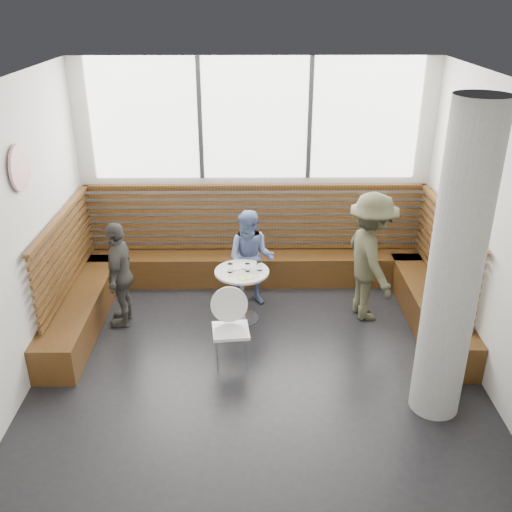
{
  "coord_description": "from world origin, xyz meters",
  "views": [
    {
      "loc": [
        -0.06,
        -5.36,
        3.97
      ],
      "look_at": [
        0.0,
        1.0,
        1.0
      ],
      "focal_mm": 40.0,
      "sensor_mm": 36.0,
      "label": 1
    }
  ],
  "objects_px": {
    "cafe_chair": "(231,321)",
    "adult_man": "(370,257)",
    "cafe_table": "(242,285)",
    "child_back": "(251,259)",
    "child_left": "(120,274)",
    "concrete_column": "(455,269)"
  },
  "relations": [
    {
      "from": "child_back",
      "to": "cafe_table",
      "type": "bearing_deg",
      "value": -91.82
    },
    {
      "from": "adult_man",
      "to": "child_left",
      "type": "distance_m",
      "value": 3.21
    },
    {
      "from": "cafe_chair",
      "to": "adult_man",
      "type": "distance_m",
      "value": 2.06
    },
    {
      "from": "cafe_chair",
      "to": "adult_man",
      "type": "bearing_deg",
      "value": 23.51
    },
    {
      "from": "concrete_column",
      "to": "adult_man",
      "type": "relative_size",
      "value": 1.86
    },
    {
      "from": "cafe_table",
      "to": "adult_man",
      "type": "bearing_deg",
      "value": 3.21
    },
    {
      "from": "concrete_column",
      "to": "cafe_chair",
      "type": "bearing_deg",
      "value": 158.49
    },
    {
      "from": "cafe_table",
      "to": "child_left",
      "type": "relative_size",
      "value": 0.51
    },
    {
      "from": "cafe_table",
      "to": "child_back",
      "type": "distance_m",
      "value": 0.5
    },
    {
      "from": "cafe_table",
      "to": "child_left",
      "type": "bearing_deg",
      "value": -178.45
    },
    {
      "from": "concrete_column",
      "to": "child_left",
      "type": "distance_m",
      "value": 4.07
    },
    {
      "from": "concrete_column",
      "to": "child_left",
      "type": "bearing_deg",
      "value": 154.42
    },
    {
      "from": "cafe_chair",
      "to": "child_back",
      "type": "relative_size",
      "value": 0.67
    },
    {
      "from": "cafe_table",
      "to": "child_back",
      "type": "relative_size",
      "value": 0.53
    },
    {
      "from": "cafe_table",
      "to": "cafe_chair",
      "type": "distance_m",
      "value": 0.92
    },
    {
      "from": "cafe_chair",
      "to": "child_left",
      "type": "relative_size",
      "value": 0.64
    },
    {
      "from": "adult_man",
      "to": "child_back",
      "type": "relative_size",
      "value": 1.27
    },
    {
      "from": "adult_man",
      "to": "child_left",
      "type": "bearing_deg",
      "value": 81.71
    },
    {
      "from": "cafe_chair",
      "to": "adult_man",
      "type": "relative_size",
      "value": 0.53
    },
    {
      "from": "adult_man",
      "to": "child_back",
      "type": "bearing_deg",
      "value": 65.88
    },
    {
      "from": "concrete_column",
      "to": "cafe_table",
      "type": "height_order",
      "value": "concrete_column"
    },
    {
      "from": "cafe_table",
      "to": "concrete_column",
      "type": "bearing_deg",
      "value": -40.86
    }
  ]
}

